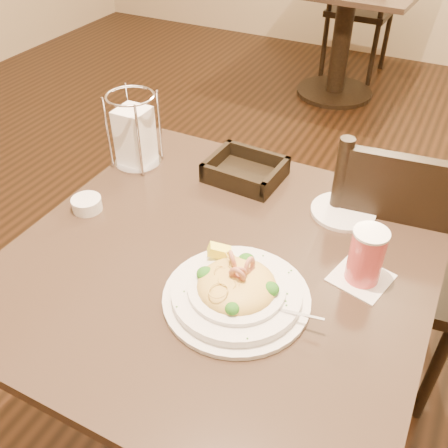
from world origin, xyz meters
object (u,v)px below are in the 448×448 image
at_px(main_table, 220,326).
at_px(background_table, 344,20).
at_px(side_plate, 343,211).
at_px(butter_ramekin, 87,204).
at_px(dining_chair_near, 395,261).
at_px(napkin_caddy, 135,135).
at_px(pasta_bowl, 237,290).
at_px(dining_chair_far, 360,5).
at_px(drink_glass, 366,256).
at_px(bread_basket, 245,172).

height_order(main_table, background_table, same).
distance_m(side_plate, butter_ramekin, 0.63).
bearing_deg(dining_chair_near, napkin_caddy, 8.90).
bearing_deg(pasta_bowl, dining_chair_far, 99.68).
distance_m(dining_chair_near, napkin_caddy, 0.82).
distance_m(pasta_bowl, side_plate, 0.39).
bearing_deg(butter_ramekin, dining_chair_near, 31.66).
height_order(main_table, dining_chair_near, dining_chair_near).
height_order(dining_chair_near, side_plate, dining_chair_near).
distance_m(dining_chair_far, butter_ramekin, 2.99).
xyz_separation_m(main_table, drink_glass, (0.29, 0.08, 0.30)).
relative_size(dining_chair_near, drink_glass, 6.86).
bearing_deg(side_plate, pasta_bowl, -106.27).
height_order(background_table, pasta_bowl, pasta_bowl).
distance_m(napkin_caddy, side_plate, 0.59).
bearing_deg(main_table, dining_chair_far, 98.37).
xyz_separation_m(main_table, pasta_bowl, (0.09, -0.10, 0.26)).
relative_size(side_plate, butter_ramekin, 2.15).
xyz_separation_m(pasta_bowl, drink_glass, (0.21, 0.17, 0.04)).
xyz_separation_m(dining_chair_far, napkin_caddy, (0.05, -2.74, 0.33)).
relative_size(dining_chair_near, bread_basket, 4.64).
distance_m(main_table, butter_ramekin, 0.45).
distance_m(main_table, pasta_bowl, 0.29).
bearing_deg(butter_ramekin, drink_glass, 5.86).
xyz_separation_m(dining_chair_near, drink_glass, (-0.04, -0.37, 0.30)).
xyz_separation_m(pasta_bowl, butter_ramekin, (-0.46, 0.10, -0.01)).
height_order(pasta_bowl, bread_basket, pasta_bowl).
distance_m(dining_chair_far, side_plate, 2.79).
distance_m(pasta_bowl, drink_glass, 0.27).
xyz_separation_m(bread_basket, side_plate, (0.28, -0.03, -0.01)).
bearing_deg(napkin_caddy, dining_chair_far, 91.11).
relative_size(pasta_bowl, side_plate, 2.09).
bearing_deg(main_table, drink_glass, 14.57).
relative_size(main_table, drink_glass, 6.64).
xyz_separation_m(background_table, drink_glass, (0.73, -2.51, 0.30)).
height_order(main_table, dining_chair_far, dining_chair_far).
height_order(dining_chair_far, side_plate, dining_chair_far).
bearing_deg(bread_basket, main_table, -74.81).
bearing_deg(napkin_caddy, background_table, 91.19).
height_order(background_table, dining_chair_near, dining_chair_near).
relative_size(dining_chair_far, pasta_bowl, 2.82).
distance_m(bread_basket, side_plate, 0.28).
relative_size(main_table, dining_chair_far, 0.97).
xyz_separation_m(dining_chair_near, napkin_caddy, (-0.72, -0.20, 0.33)).
xyz_separation_m(drink_glass, butter_ramekin, (-0.67, -0.07, -0.05)).
xyz_separation_m(main_table, background_table, (-0.43, 2.59, 0.00)).
distance_m(bread_basket, napkin_caddy, 0.32).
height_order(drink_glass, bread_basket, drink_glass).
relative_size(drink_glass, butter_ramekin, 1.85).
bearing_deg(dining_chair_near, side_plate, 43.05).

